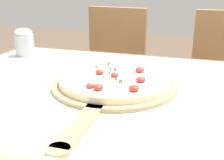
{
  "coord_description": "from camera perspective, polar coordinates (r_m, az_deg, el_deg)",
  "views": [
    {
      "loc": [
        0.18,
        -0.73,
        1.06
      ],
      "look_at": [
        -0.05,
        0.05,
        0.77
      ],
      "focal_mm": 45.0,
      "sensor_mm": 36.0,
      "label": 1
    }
  ],
  "objects": [
    {
      "name": "pizza_peel",
      "position": [
        0.88,
        0.16,
        -1.28
      ],
      "size": [
        0.4,
        0.62,
        0.01
      ],
      "color": "tan",
      "rests_on": "towel_cloth"
    },
    {
      "name": "flour_cup",
      "position": [
        1.32,
        -17.42,
        7.42
      ],
      "size": [
        0.08,
        0.08,
        0.12
      ],
      "color": "#B2B7BC",
      "rests_on": "towel_cloth"
    },
    {
      "name": "dining_table",
      "position": [
        0.86,
        2.49,
        -9.43
      ],
      "size": [
        1.4,
        1.03,
        0.74
      ],
      "color": "brown",
      "rests_on": "ground_plane"
    },
    {
      "name": "chair_left",
      "position": [
        1.77,
        -0.13,
        2.01
      ],
      "size": [
        0.44,
        0.44,
        0.9
      ],
      "rotation": [
        0.0,
        0.0,
        -0.12
      ],
      "color": "#A37547",
      "rests_on": "ground_plane"
    },
    {
      "name": "towel_cloth",
      "position": [
        0.82,
        2.58,
        -3.62
      ],
      "size": [
        1.32,
        0.95,
        0.0
      ],
      "color": "silver",
      "rests_on": "dining_table"
    },
    {
      "name": "chair_right",
      "position": [
        1.7,
        21.76,
        -0.12
      ],
      "size": [
        0.41,
        0.41,
        0.9
      ],
      "rotation": [
        0.0,
        0.0,
        -0.02
      ],
      "color": "#A37547",
      "rests_on": "ground_plane"
    },
    {
      "name": "pizza",
      "position": [
        0.9,
        0.58,
        0.3
      ],
      "size": [
        0.36,
        0.36,
        0.04
      ],
      "color": "beige",
      "rests_on": "pizza_peel"
    }
  ]
}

